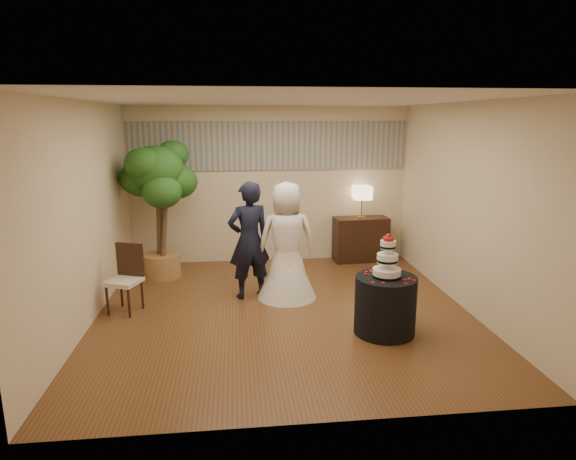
{
  "coord_description": "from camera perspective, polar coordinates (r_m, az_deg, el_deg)",
  "views": [
    {
      "loc": [
        -0.62,
        -6.13,
        2.57
      ],
      "look_at": [
        0.1,
        0.4,
        1.05
      ],
      "focal_mm": 30.0,
      "sensor_mm": 36.0,
      "label": 1
    }
  ],
  "objects": [
    {
      "name": "ceiling",
      "position": [
        6.16,
        -0.53,
        15.17
      ],
      "size": [
        5.0,
        5.0,
        0.0
      ],
      "primitive_type": "cube",
      "color": "white",
      "rests_on": "wall_back"
    },
    {
      "name": "side_chair",
      "position": [
        6.87,
        -18.9,
        -5.58
      ],
      "size": [
        0.55,
        0.57,
        0.92
      ],
      "primitive_type": null,
      "rotation": [
        0.0,
        0.0,
        -0.37
      ],
      "color": "black",
      "rests_on": "floor"
    },
    {
      "name": "groom",
      "position": [
        6.96,
        -4.64,
        -1.25
      ],
      "size": [
        0.72,
        0.58,
        1.72
      ],
      "primitive_type": "imported",
      "rotation": [
        0.0,
        0.0,
        3.44
      ],
      "color": "black",
      "rests_on": "floor"
    },
    {
      "name": "wall_left",
      "position": [
        6.52,
        -22.96,
        1.64
      ],
      "size": [
        0.06,
        5.0,
        2.8
      ],
      "primitive_type": "cube",
      "color": "beige",
      "rests_on": "ground"
    },
    {
      "name": "floor",
      "position": [
        6.67,
        -0.48,
        -9.62
      ],
      "size": [
        5.0,
        5.0,
        0.0
      ],
      "primitive_type": "cube",
      "color": "brown",
      "rests_on": "ground"
    },
    {
      "name": "ficus_tree",
      "position": [
        8.06,
        -15.06,
        2.37
      ],
      "size": [
        1.5,
        1.5,
        2.28
      ],
      "primitive_type": null,
      "rotation": [
        0.0,
        0.0,
        -0.99
      ],
      "color": "#23551B",
      "rests_on": "floor"
    },
    {
      "name": "cake_table",
      "position": [
        6.04,
        11.44,
        -8.7
      ],
      "size": [
        0.84,
        0.84,
        0.72
      ],
      "primitive_type": "cylinder",
      "rotation": [
        0.0,
        0.0,
        -0.15
      ],
      "color": "black",
      "rests_on": "floor"
    },
    {
      "name": "console",
      "position": [
        8.97,
        8.59,
        -1.07
      ],
      "size": [
        1.0,
        0.49,
        0.81
      ],
      "primitive_type": "cube",
      "rotation": [
        0.0,
        0.0,
        0.06
      ],
      "color": "black",
      "rests_on": "floor"
    },
    {
      "name": "wall_back",
      "position": [
        8.73,
        -2.17,
        5.32
      ],
      "size": [
        5.0,
        0.06,
        2.8
      ],
      "primitive_type": "cube",
      "color": "beige",
      "rests_on": "ground"
    },
    {
      "name": "bride",
      "position": [
        6.93,
        -0.15,
        -1.27
      ],
      "size": [
        0.91,
        0.91,
        1.72
      ],
      "primitive_type": "imported",
      "rotation": [
        0.0,
        0.0,
        3.19
      ],
      "color": "white",
      "rests_on": "floor"
    },
    {
      "name": "mural_border",
      "position": [
        8.64,
        -2.21,
        9.9
      ],
      "size": [
        4.9,
        0.02,
        0.85
      ],
      "primitive_type": "cube",
      "color": "gray",
      "rests_on": "wall_back"
    },
    {
      "name": "wedding_cake",
      "position": [
        5.84,
        11.71,
        -2.98
      ],
      "size": [
        0.34,
        0.34,
        0.54
      ],
      "primitive_type": null,
      "color": "white",
      "rests_on": "cake_table"
    },
    {
      "name": "table_lamp",
      "position": [
        8.83,
        8.75,
        3.31
      ],
      "size": [
        0.31,
        0.31,
        0.58
      ],
      "primitive_type": null,
      "color": "beige",
      "rests_on": "console"
    },
    {
      "name": "wall_front",
      "position": [
        3.86,
        3.26,
        -4.63
      ],
      "size": [
        5.0,
        0.06,
        2.8
      ],
      "primitive_type": "cube",
      "color": "beige",
      "rests_on": "ground"
    },
    {
      "name": "wall_right",
      "position": [
        6.98,
        20.4,
        2.55
      ],
      "size": [
        0.06,
        5.0,
        2.8
      ],
      "primitive_type": "cube",
      "color": "beige",
      "rests_on": "ground"
    }
  ]
}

